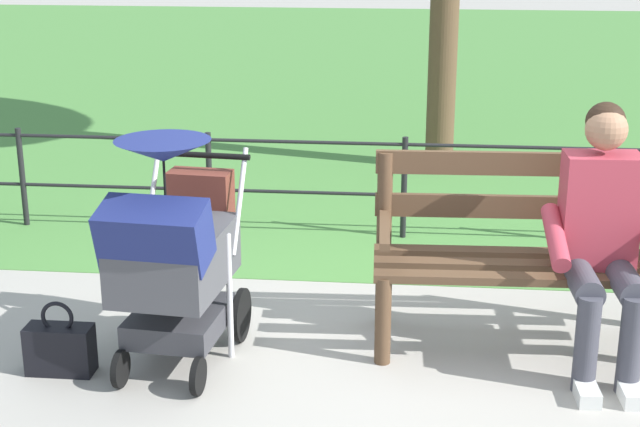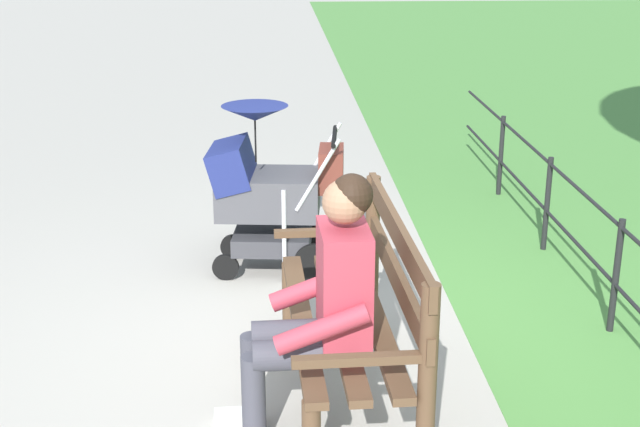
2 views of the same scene
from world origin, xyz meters
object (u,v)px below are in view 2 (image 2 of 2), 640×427
Objects in this scene: park_bench at (362,304)px; person_on_bench at (320,302)px; stroller at (268,187)px; handbag at (249,226)px.

person_on_bench is (-0.29, 0.22, 0.15)m from park_bench.
handbag is at bearing 14.82° from stroller.
park_bench is 1.79m from stroller.
person_on_bench is 2.04m from stroller.
stroller is 0.73m from handbag.
person_on_bench is 3.45× the size of handbag.
handbag is at bearing 14.86° from park_bench.
stroller is (2.02, 0.24, -0.08)m from person_on_bench.
park_bench is 1.27× the size of person_on_bench.
park_bench is at bearing -37.41° from person_on_bench.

